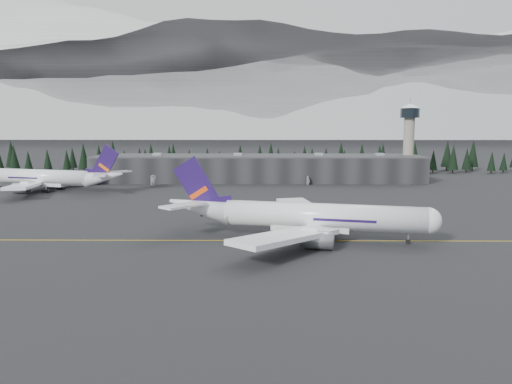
{
  "coord_description": "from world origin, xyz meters",
  "views": [
    {
      "loc": [
        1.38,
        -121.78,
        28.93
      ],
      "look_at": [
        0.0,
        20.0,
        9.0
      ],
      "focal_mm": 35.0,
      "sensor_mm": 36.0,
      "label": 1
    }
  ],
  "objects_px": {
    "terminal": "(258,168)",
    "control_tower": "(409,133)",
    "jet_parked": "(50,178)",
    "gse_vehicle_a": "(153,185)",
    "jet_main": "(299,216)",
    "gse_vehicle_b": "(308,183)"
  },
  "relations": [
    {
      "from": "jet_parked",
      "to": "gse_vehicle_b",
      "type": "xyz_separation_m",
      "value": [
        110.78,
        21.71,
        -4.94
      ]
    },
    {
      "from": "terminal",
      "to": "jet_parked",
      "type": "distance_m",
      "value": 95.65
    },
    {
      "from": "terminal",
      "to": "jet_parked",
      "type": "xyz_separation_m",
      "value": [
        -87.44,
        -38.78,
        -0.63
      ]
    },
    {
      "from": "terminal",
      "to": "control_tower",
      "type": "xyz_separation_m",
      "value": [
        75.0,
        3.0,
        17.11
      ]
    },
    {
      "from": "jet_main",
      "to": "gse_vehicle_a",
      "type": "bearing_deg",
      "value": 132.56
    },
    {
      "from": "terminal",
      "to": "control_tower",
      "type": "distance_m",
      "value": 76.98
    },
    {
      "from": "control_tower",
      "to": "gse_vehicle_a",
      "type": "bearing_deg",
      "value": -168.33
    },
    {
      "from": "gse_vehicle_a",
      "to": "control_tower",
      "type": "bearing_deg",
      "value": -14.12
    },
    {
      "from": "gse_vehicle_a",
      "to": "jet_main",
      "type": "bearing_deg",
      "value": -85.94
    },
    {
      "from": "gse_vehicle_b",
      "to": "jet_main",
      "type": "bearing_deg",
      "value": -6.16
    },
    {
      "from": "terminal",
      "to": "jet_parked",
      "type": "height_order",
      "value": "jet_parked"
    },
    {
      "from": "control_tower",
      "to": "gse_vehicle_b",
      "type": "height_order",
      "value": "control_tower"
    },
    {
      "from": "terminal",
      "to": "jet_parked",
      "type": "relative_size",
      "value": 2.39
    },
    {
      "from": "jet_parked",
      "to": "gse_vehicle_a",
      "type": "relative_size",
      "value": 13.08
    },
    {
      "from": "control_tower",
      "to": "jet_main",
      "type": "bearing_deg",
      "value": -116.71
    },
    {
      "from": "jet_main",
      "to": "gse_vehicle_b",
      "type": "xyz_separation_m",
      "value": [
        12.42,
        107.3,
        -4.97
      ]
    },
    {
      "from": "jet_main",
      "to": "gse_vehicle_b",
      "type": "height_order",
      "value": "jet_main"
    },
    {
      "from": "jet_parked",
      "to": "gse_vehicle_a",
      "type": "xyz_separation_m",
      "value": [
        39.81,
        16.46,
        -4.96
      ]
    },
    {
      "from": "jet_main",
      "to": "gse_vehicle_a",
      "type": "distance_m",
      "value": 117.76
    },
    {
      "from": "control_tower",
      "to": "jet_main",
      "type": "height_order",
      "value": "control_tower"
    },
    {
      "from": "terminal",
      "to": "gse_vehicle_b",
      "type": "relative_size",
      "value": 37.29
    },
    {
      "from": "jet_main",
      "to": "terminal",
      "type": "bearing_deg",
      "value": 107.73
    }
  ]
}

